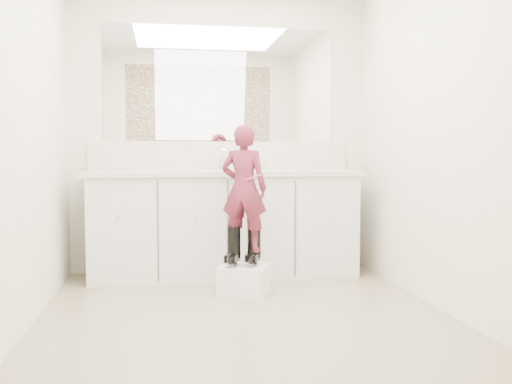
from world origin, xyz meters
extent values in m
plane|color=#806B53|center=(0.00, 0.00, 0.00)|extent=(3.00, 3.00, 0.00)
plane|color=beige|center=(0.00, 1.50, 1.20)|extent=(2.60, 0.00, 2.60)
plane|color=beige|center=(0.00, -1.50, 1.20)|extent=(2.60, 0.00, 2.60)
plane|color=beige|center=(-1.30, 0.00, 1.20)|extent=(0.00, 3.00, 3.00)
plane|color=beige|center=(1.30, 0.00, 1.20)|extent=(0.00, 3.00, 3.00)
cube|color=silver|center=(0.00, 1.23, 0.42)|extent=(2.20, 0.55, 0.85)
cube|color=beige|center=(0.00, 1.21, 0.87)|extent=(2.28, 0.58, 0.04)
cube|color=beige|center=(0.00, 1.49, 1.02)|extent=(2.28, 0.03, 0.25)
cube|color=white|center=(0.00, 1.49, 1.64)|extent=(2.00, 0.02, 1.00)
cylinder|color=silver|center=(0.00, 1.38, 0.94)|extent=(0.08, 0.08, 0.10)
imported|color=beige|center=(0.32, 1.22, 0.93)|extent=(0.09, 0.09, 0.08)
imported|color=beige|center=(-0.33, 1.18, 0.98)|extent=(0.09, 0.09, 0.18)
cube|color=white|center=(0.07, 0.54, 0.11)|extent=(0.42, 0.39, 0.22)
imported|color=#B33754|center=(0.07, 0.56, 0.78)|extent=(0.40, 0.34, 0.93)
cylinder|color=#D3527B|center=(0.14, 0.48, 0.87)|extent=(0.13, 0.06, 0.06)
camera|label=1|loc=(-0.51, -3.54, 1.03)|focal=40.00mm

